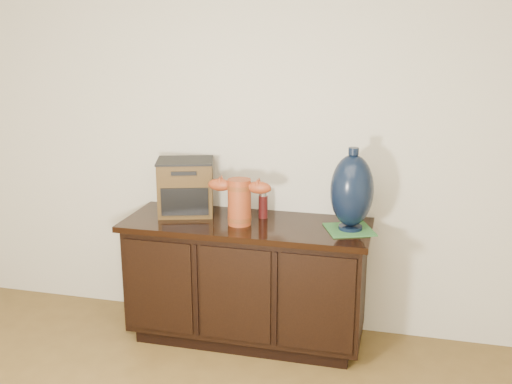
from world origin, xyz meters
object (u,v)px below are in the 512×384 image
(spray_can, at_px, (263,205))
(sideboard, at_px, (247,280))
(tv_radio, at_px, (186,187))
(terracotta_vessel, at_px, (239,199))
(lamp_base, at_px, (352,191))

(spray_can, bearing_deg, sideboard, -124.73)
(sideboard, relative_size, tv_radio, 3.63)
(sideboard, relative_size, spray_can, 9.02)
(terracotta_vessel, xyz_separation_m, lamp_base, (0.64, 0.05, 0.08))
(terracotta_vessel, bearing_deg, spray_can, 58.11)
(sideboard, height_order, tv_radio, tv_radio)
(sideboard, bearing_deg, tv_radio, 168.77)
(terracotta_vessel, xyz_separation_m, spray_can, (0.10, 0.16, -0.07))
(lamp_base, bearing_deg, spray_can, 168.55)
(tv_radio, xyz_separation_m, lamp_base, (1.02, -0.08, 0.06))
(terracotta_vessel, relative_size, tv_radio, 0.95)
(lamp_base, height_order, spray_can, lamp_base)
(sideboard, bearing_deg, spray_can, 55.27)
(terracotta_vessel, height_order, lamp_base, lamp_base)
(lamp_base, distance_m, spray_can, 0.57)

